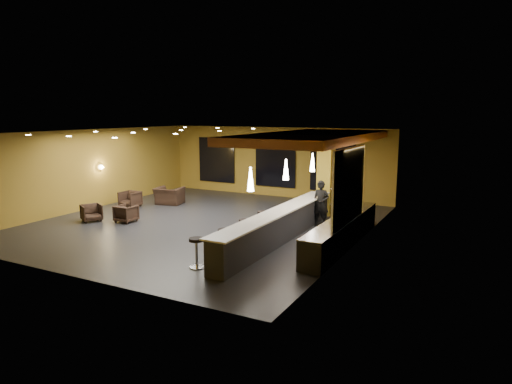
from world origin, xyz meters
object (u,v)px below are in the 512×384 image
at_px(bar_stool_1, 224,238).
at_px(bar_stool_5, 297,207).
at_px(column, 326,173).
at_px(staff_a, 321,204).
at_px(bar_stool_0, 197,249).
at_px(prep_counter, 342,232).
at_px(armchair_b, 126,213).
at_px(pendant_2, 312,162).
at_px(staff_c, 353,203).
at_px(bar_stool_3, 263,220).
at_px(armchair_d, 169,196).
at_px(bar_stool_4, 279,213).
at_px(pendant_0, 251,179).
at_px(bar_counter, 279,227).
at_px(armchair_a, 91,213).
at_px(armchair_c, 130,199).
at_px(bar_stool_2, 245,228).
at_px(staff_b, 341,199).
at_px(pendant_1, 286,170).

relative_size(bar_stool_1, bar_stool_5, 1.05).
height_order(column, bar_stool_5, column).
bearing_deg(staff_a, bar_stool_0, -107.54).
xyz_separation_m(prep_counter, bar_stool_1, (-2.84, -2.61, 0.08)).
bearing_deg(armchair_b, pendant_2, -153.58).
relative_size(staff_c, armchair_b, 2.44).
bearing_deg(pendant_2, armchair_b, -152.98).
distance_m(bar_stool_3, bar_stool_5, 2.77).
distance_m(armchair_b, armchair_d, 3.68).
bearing_deg(bar_stool_4, pendant_0, -76.81).
distance_m(bar_counter, pendant_2, 3.52).
distance_m(bar_counter, staff_c, 3.57).
relative_size(bar_counter, pendant_2, 11.43).
height_order(prep_counter, armchair_a, prep_counter).
xyz_separation_m(armchair_c, bar_stool_0, (7.37, -5.36, 0.18)).
bearing_deg(bar_stool_2, armchair_a, -179.22).
distance_m(bar_counter, staff_a, 2.66).
relative_size(bar_stool_3, bar_stool_4, 1.13).
bearing_deg(staff_a, prep_counter, -58.67).
bearing_deg(bar_stool_4, armchair_a, -157.56).
distance_m(column, armchair_b, 8.21).
xyz_separation_m(staff_b, bar_stool_5, (-1.79, -0.16, -0.45)).
bearing_deg(prep_counter, armchair_b, -174.68).
bearing_deg(column, bar_counter, -90.00).
bearing_deg(armchair_a, bar_stool_5, -30.38).
distance_m(pendant_2, staff_b, 1.81).
relative_size(bar_stool_2, bar_stool_3, 0.98).
xyz_separation_m(bar_counter, staff_a, (0.52, 2.58, 0.36)).
bearing_deg(pendant_0, bar_stool_5, 98.19).
distance_m(bar_counter, bar_stool_3, 1.07).
height_order(pendant_2, armchair_d, pendant_2).
bearing_deg(prep_counter, staff_b, 108.06).
relative_size(pendant_1, staff_b, 0.37).
relative_size(pendant_2, armchair_b, 0.95).
bearing_deg(bar_stool_5, bar_stool_1, -90.73).
distance_m(staff_a, armchair_a, 8.96).
height_order(staff_a, armchair_c, staff_a).
distance_m(staff_c, armchair_c, 9.98).
xyz_separation_m(pendant_2, armchair_c, (-8.29, -1.07, -1.99)).
bearing_deg(armchair_a, pendant_2, -34.96).
distance_m(staff_c, armchair_a, 10.18).
height_order(bar_counter, pendant_1, pendant_1).
bearing_deg(staff_c, column, 160.47).
height_order(bar_counter, pendant_2, pendant_2).
xyz_separation_m(armchair_c, armchair_d, (1.13, 1.38, 0.03)).
bearing_deg(staff_c, bar_counter, -94.41).
distance_m(prep_counter, armchair_a, 9.84).
relative_size(staff_a, bar_stool_3, 2.13).
bearing_deg(bar_stool_2, bar_stool_3, 89.72).
distance_m(bar_stool_2, bar_stool_3, 1.31).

